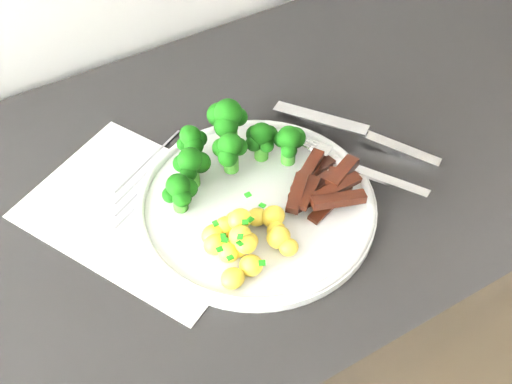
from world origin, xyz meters
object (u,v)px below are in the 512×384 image
(recipe_paper, at_px, (146,211))
(broccoli, at_px, (226,145))
(knife, at_px, (376,141))
(plate, at_px, (256,204))
(beef_strips, at_px, (321,187))
(counter, at_px, (196,368))
(fork, at_px, (358,167))
(potatoes, at_px, (245,238))

(recipe_paper, bearing_deg, broccoli, 2.41)
(knife, bearing_deg, plate, -176.29)
(broccoli, height_order, beef_strips, broccoli)
(counter, distance_m, fork, 0.51)
(plate, distance_m, beef_strips, 0.08)
(counter, xyz_separation_m, fork, (0.22, -0.08, 0.45))
(plate, relative_size, beef_strips, 2.45)
(recipe_paper, bearing_deg, plate, -28.34)
(recipe_paper, xyz_separation_m, plate, (0.12, -0.06, 0.01))
(recipe_paper, distance_m, broccoli, 0.12)
(plate, bearing_deg, beef_strips, -19.00)
(counter, distance_m, plate, 0.45)
(fork, bearing_deg, beef_strips, -175.26)
(potatoes, height_order, beef_strips, potatoes)
(plate, distance_m, potatoes, 0.07)
(broccoli, distance_m, potatoes, 0.12)
(recipe_paper, distance_m, fork, 0.26)
(counter, distance_m, beef_strips, 0.49)
(beef_strips, distance_m, knife, 0.12)
(counter, xyz_separation_m, recipe_paper, (-0.03, 0.01, 0.43))
(counter, distance_m, recipe_paper, 0.43)
(potatoes, distance_m, knife, 0.24)
(fork, bearing_deg, recipe_paper, 161.50)
(plate, height_order, fork, fork)
(recipe_paper, distance_m, knife, 0.31)
(beef_strips, bearing_deg, broccoli, 129.60)
(broccoli, bearing_deg, plate, -88.19)
(potatoes, bearing_deg, beef_strips, 10.36)
(potatoes, bearing_deg, broccoli, 70.56)
(plate, relative_size, knife, 1.41)
(counter, height_order, plate, plate)
(broccoli, xyz_separation_m, beef_strips, (0.08, -0.09, -0.03))
(fork, relative_size, knife, 0.89)
(counter, xyz_separation_m, plate, (0.09, -0.06, 0.44))
(beef_strips, relative_size, fork, 0.65)
(recipe_paper, bearing_deg, potatoes, -56.24)
(fork, bearing_deg, knife, 30.88)
(plate, xyz_separation_m, fork, (0.13, -0.02, 0.01))
(beef_strips, bearing_deg, knife, 18.44)
(recipe_paper, distance_m, plate, 0.13)
(broccoli, relative_size, beef_strips, 1.66)
(fork, height_order, knife, fork)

